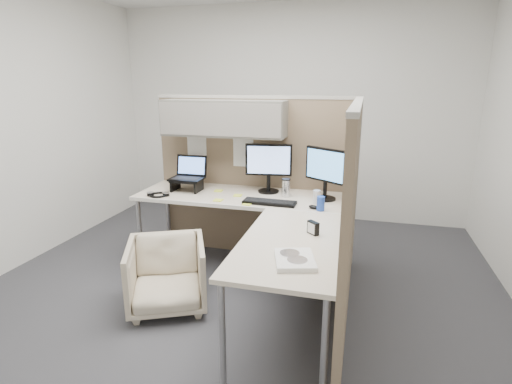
% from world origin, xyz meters
% --- Properties ---
extents(ground, '(4.50, 4.50, 0.00)m').
position_xyz_m(ground, '(0.00, 0.00, 0.00)').
color(ground, '#353439').
rests_on(ground, ground).
extents(partition_back, '(2.00, 0.36, 1.63)m').
position_xyz_m(partition_back, '(-0.22, 0.83, 1.10)').
color(partition_back, '#846E56').
rests_on(partition_back, ground).
extents(partition_right, '(0.07, 2.03, 1.63)m').
position_xyz_m(partition_right, '(0.90, -0.07, 0.82)').
color(partition_right, '#846E56').
rests_on(partition_right, ground).
extents(desk, '(2.00, 1.98, 0.73)m').
position_xyz_m(desk, '(0.12, 0.13, 0.69)').
color(desk, beige).
rests_on(desk, ground).
extents(office_chair, '(0.77, 0.76, 0.61)m').
position_xyz_m(office_chair, '(-0.48, -0.32, 0.30)').
color(office_chair, beige).
rests_on(office_chair, ground).
extents(monitor_left, '(0.44, 0.20, 0.47)m').
position_xyz_m(monitor_left, '(0.10, 0.70, 1.00)').
color(monitor_left, black).
rests_on(monitor_left, desk).
extents(monitor_right, '(0.39, 0.27, 0.47)m').
position_xyz_m(monitor_right, '(0.65, 0.59, 1.00)').
color(monitor_right, black).
rests_on(monitor_right, desk).
extents(laptop_station, '(0.31, 0.27, 0.33)m').
position_xyz_m(laptop_station, '(-0.67, 0.57, 0.86)').
color(laptop_station, black).
rests_on(laptop_station, desk).
extents(keyboard, '(0.47, 0.17, 0.02)m').
position_xyz_m(keyboard, '(0.20, 0.33, 0.74)').
color(keyboard, black).
rests_on(keyboard, desk).
extents(mouse, '(0.10, 0.08, 0.03)m').
position_xyz_m(mouse, '(0.59, 0.29, 0.75)').
color(mouse, black).
rests_on(mouse, desk).
extents(travel_mug, '(0.08, 0.08, 0.17)m').
position_xyz_m(travel_mug, '(0.30, 0.58, 0.82)').
color(travel_mug, silver).
rests_on(travel_mug, desk).
extents(soda_can_green, '(0.07, 0.07, 0.12)m').
position_xyz_m(soda_can_green, '(0.65, 0.25, 0.79)').
color(soda_can_green, '#1E3FA5').
rests_on(soda_can_green, desk).
extents(soda_can_silver, '(0.07, 0.07, 0.12)m').
position_xyz_m(soda_can_silver, '(0.60, 0.44, 0.79)').
color(soda_can_silver, silver).
rests_on(soda_can_silver, desk).
extents(sticky_note_a, '(0.08, 0.08, 0.01)m').
position_xyz_m(sticky_note_a, '(-0.27, 0.30, 0.73)').
color(sticky_note_a, '#DCE93D').
rests_on(sticky_note_a, desk).
extents(sticky_note_c, '(0.08, 0.08, 0.01)m').
position_xyz_m(sticky_note_c, '(-0.37, 0.60, 0.73)').
color(sticky_note_c, '#DCE93D').
rests_on(sticky_note_c, desk).
extents(sticky_note_d, '(0.08, 0.08, 0.01)m').
position_xyz_m(sticky_note_d, '(-0.14, 0.50, 0.73)').
color(sticky_note_d, '#DCE93D').
rests_on(sticky_note_d, desk).
extents(sticky_note_b, '(0.08, 0.08, 0.01)m').
position_xyz_m(sticky_note_b, '(0.02, 0.26, 0.73)').
color(sticky_note_b, '#DCE93D').
rests_on(sticky_note_b, desk).
extents(headphones, '(0.21, 0.20, 0.03)m').
position_xyz_m(headphones, '(-0.86, 0.30, 0.74)').
color(headphones, black).
rests_on(headphones, desk).
extents(paper_stack, '(0.30, 0.34, 0.03)m').
position_xyz_m(paper_stack, '(0.61, -0.77, 0.75)').
color(paper_stack, white).
rests_on(paper_stack, desk).
extents(desk_clock, '(0.09, 0.09, 0.09)m').
position_xyz_m(desk_clock, '(0.66, -0.29, 0.78)').
color(desk_clock, black).
rests_on(desk_clock, desk).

